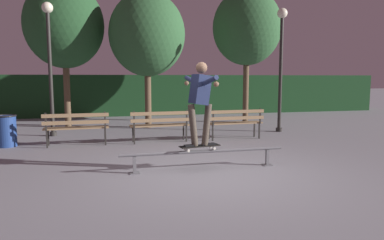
{
  "coord_description": "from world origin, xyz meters",
  "views": [
    {
      "loc": [
        -1.75,
        -6.03,
        1.72
      ],
      "look_at": [
        -0.04,
        1.07,
        0.85
      ],
      "focal_mm": 32.92,
      "sensor_mm": 36.0,
      "label": 1
    }
  ],
  "objects_px": {
    "trash_can": "(6,130)",
    "park_bench_left_center": "(160,123)",
    "skateboard": "(200,146)",
    "tree_far_right": "(247,28)",
    "park_bench_leftmost": "(76,125)",
    "tree_behind_benches": "(147,35)",
    "skateboarder": "(200,97)",
    "park_bench_right_center": "(235,120)",
    "grind_rail": "(204,154)",
    "lamp_post_left": "(49,52)",
    "tree_far_left": "(64,25)",
    "lamp_post_right": "(281,54)"
  },
  "relations": [
    {
      "from": "trash_can",
      "to": "park_bench_left_center",
      "type": "bearing_deg",
      "value": -5.21
    },
    {
      "from": "skateboard",
      "to": "tree_far_right",
      "type": "relative_size",
      "value": 0.16
    },
    {
      "from": "park_bench_leftmost",
      "to": "tree_behind_benches",
      "type": "bearing_deg",
      "value": 54.25
    },
    {
      "from": "skateboarder",
      "to": "park_bench_right_center",
      "type": "xyz_separation_m",
      "value": [
        1.82,
        2.97,
        -0.85
      ]
    },
    {
      "from": "grind_rail",
      "to": "lamp_post_left",
      "type": "bearing_deg",
      "value": 124.94
    },
    {
      "from": "park_bench_left_center",
      "to": "tree_behind_benches",
      "type": "height_order",
      "value": "tree_behind_benches"
    },
    {
      "from": "lamp_post_left",
      "to": "park_bench_left_center",
      "type": "bearing_deg",
      "value": -31.8
    },
    {
      "from": "lamp_post_left",
      "to": "trash_can",
      "type": "height_order",
      "value": "lamp_post_left"
    },
    {
      "from": "park_bench_left_center",
      "to": "tree_far_left",
      "type": "distance_m",
      "value": 5.53
    },
    {
      "from": "skateboard",
      "to": "park_bench_leftmost",
      "type": "relative_size",
      "value": 0.5
    },
    {
      "from": "skateboard",
      "to": "lamp_post_left",
      "type": "relative_size",
      "value": 0.21
    },
    {
      "from": "tree_behind_benches",
      "to": "tree_far_left",
      "type": "distance_m",
      "value": 2.87
    },
    {
      "from": "park_bench_leftmost",
      "to": "park_bench_right_center",
      "type": "bearing_deg",
      "value": 0.0
    },
    {
      "from": "tree_far_left",
      "to": "tree_far_right",
      "type": "relative_size",
      "value": 0.98
    },
    {
      "from": "park_bench_left_center",
      "to": "lamp_post_right",
      "type": "relative_size",
      "value": 0.41
    },
    {
      "from": "skateboarder",
      "to": "tree_behind_benches",
      "type": "xyz_separation_m",
      "value": [
        -0.29,
        5.97,
        1.82
      ]
    },
    {
      "from": "park_bench_right_center",
      "to": "tree_behind_benches",
      "type": "xyz_separation_m",
      "value": [
        -2.12,
        3.0,
        2.66
      ]
    },
    {
      "from": "skateboard",
      "to": "park_bench_right_center",
      "type": "distance_m",
      "value": 3.49
    },
    {
      "from": "skateboarder",
      "to": "park_bench_right_center",
      "type": "distance_m",
      "value": 3.59
    },
    {
      "from": "skateboard",
      "to": "lamp_post_right",
      "type": "height_order",
      "value": "lamp_post_right"
    },
    {
      "from": "grind_rail",
      "to": "lamp_post_right",
      "type": "height_order",
      "value": "lamp_post_right"
    },
    {
      "from": "tree_behind_benches",
      "to": "tree_far_left",
      "type": "bearing_deg",
      "value": 164.35
    },
    {
      "from": "grind_rail",
      "to": "tree_behind_benches",
      "type": "relative_size",
      "value": 0.69
    },
    {
      "from": "park_bench_leftmost",
      "to": "tree_far_right",
      "type": "relative_size",
      "value": 0.32
    },
    {
      "from": "tree_far_left",
      "to": "lamp_post_left",
      "type": "bearing_deg",
      "value": -97.09
    },
    {
      "from": "tree_far_left",
      "to": "trash_can",
      "type": "xyz_separation_m",
      "value": [
        -1.14,
        -3.42,
        -3.11
      ]
    },
    {
      "from": "tree_far_left",
      "to": "tree_far_right",
      "type": "distance_m",
      "value": 6.64
    },
    {
      "from": "tree_far_left",
      "to": "park_bench_left_center",
      "type": "bearing_deg",
      "value": -54.16
    },
    {
      "from": "park_bench_leftmost",
      "to": "lamp_post_right",
      "type": "distance_m",
      "value": 6.56
    },
    {
      "from": "park_bench_leftmost",
      "to": "tree_behind_benches",
      "type": "relative_size",
      "value": 0.35
    },
    {
      "from": "skateboarder",
      "to": "lamp_post_right",
      "type": "relative_size",
      "value": 0.4
    },
    {
      "from": "tree_far_right",
      "to": "lamp_post_right",
      "type": "xyz_separation_m",
      "value": [
        0.12,
        -2.57,
        -1.16
      ]
    },
    {
      "from": "tree_far_right",
      "to": "park_bench_leftmost",
      "type": "bearing_deg",
      "value": -149.1
    },
    {
      "from": "lamp_post_right",
      "to": "park_bench_leftmost",
      "type": "bearing_deg",
      "value": -170.33
    },
    {
      "from": "tree_far_right",
      "to": "grind_rail",
      "type": "bearing_deg",
      "value": -118.09
    },
    {
      "from": "grind_rail",
      "to": "lamp_post_left",
      "type": "relative_size",
      "value": 0.82
    },
    {
      "from": "park_bench_left_center",
      "to": "park_bench_leftmost",
      "type": "bearing_deg",
      "value": 180.0
    },
    {
      "from": "park_bench_right_center",
      "to": "tree_far_left",
      "type": "xyz_separation_m",
      "value": [
        -4.86,
        3.77,
        2.99
      ]
    },
    {
      "from": "park_bench_left_center",
      "to": "tree_far_left",
      "type": "bearing_deg",
      "value": 125.84
    },
    {
      "from": "skateboarder",
      "to": "tree_far_right",
      "type": "relative_size",
      "value": 0.31
    },
    {
      "from": "tree_far_right",
      "to": "skateboard",
      "type": "bearing_deg",
      "value": -118.63
    },
    {
      "from": "skateboarder",
      "to": "lamp_post_right",
      "type": "bearing_deg",
      "value": 47.23
    },
    {
      "from": "skateboarder",
      "to": "lamp_post_right",
      "type": "xyz_separation_m",
      "value": [
        3.72,
        4.02,
        1.1
      ]
    },
    {
      "from": "skateboarder",
      "to": "tree_far_left",
      "type": "distance_m",
      "value": 7.7
    },
    {
      "from": "skateboard",
      "to": "park_bench_leftmost",
      "type": "distance_m",
      "value": 3.85
    },
    {
      "from": "park_bench_left_center",
      "to": "tree_behind_benches",
      "type": "xyz_separation_m",
      "value": [
        0.02,
        3.0,
        2.66
      ]
    },
    {
      "from": "skateboarder",
      "to": "tree_far_left",
      "type": "bearing_deg",
      "value": 114.28
    },
    {
      "from": "park_bench_leftmost",
      "to": "tree_far_left",
      "type": "distance_m",
      "value": 4.85
    },
    {
      "from": "lamp_post_left",
      "to": "lamp_post_right",
      "type": "xyz_separation_m",
      "value": [
        7.0,
        -0.79,
        0.0
      ]
    },
    {
      "from": "tree_far_right",
      "to": "trash_can",
      "type": "bearing_deg",
      "value": -157.19
    }
  ]
}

